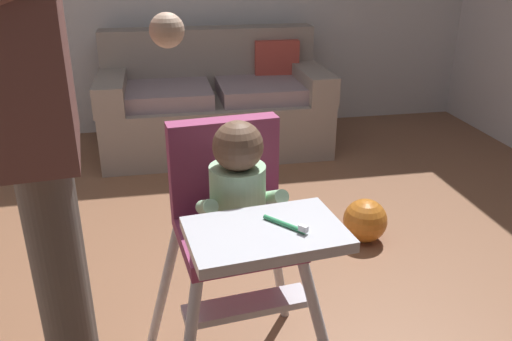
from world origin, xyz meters
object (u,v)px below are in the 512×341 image
at_px(adult_standing, 40,132).
at_px(toy_ball_second, 365,220).
at_px(couch, 214,104).
at_px(high_chair, 237,211).

relative_size(adult_standing, toy_ball_second, 7.59).
distance_m(couch, adult_standing, 2.65).
relative_size(high_chair, toy_ball_second, 4.28).
xyz_separation_m(adult_standing, toy_ball_second, (1.32, 0.89, -0.88)).
xyz_separation_m(couch, toy_ball_second, (0.60, -1.57, -0.22)).
xyz_separation_m(high_chair, adult_standing, (-0.52, -0.06, 0.31)).
xyz_separation_m(couch, adult_standing, (-0.72, -2.46, 0.66)).
relative_size(high_chair, adult_standing, 0.56).
bearing_deg(toy_ball_second, couch, 110.95).
height_order(adult_standing, toy_ball_second, adult_standing).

